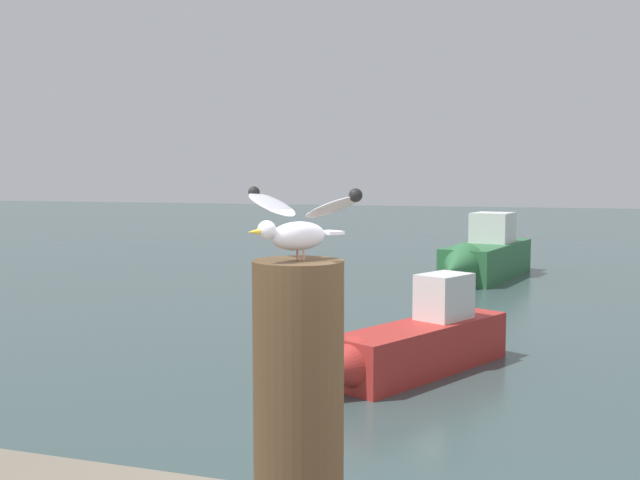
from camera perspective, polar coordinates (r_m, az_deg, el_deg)
name	(u,v)px	position (r m, az deg, el deg)	size (l,w,h in m)	color
mooring_post	(299,414)	(2.62, -1.70, -13.56)	(0.32, 0.32, 1.09)	#4C3823
seagull	(297,224)	(2.49, -1.81, 1.27)	(0.56, 0.42, 0.25)	tan
boat_red	(414,344)	(9.68, 7.43, -8.18)	(2.23, 3.45, 1.28)	#B72D28
boat_green	(482,258)	(18.77, 12.69, -1.38)	(2.20, 5.06, 1.73)	#2D6B3D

